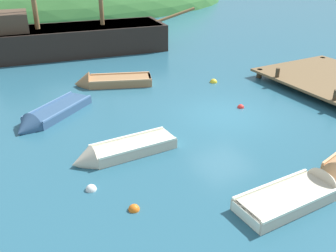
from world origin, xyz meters
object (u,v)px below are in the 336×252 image
(buoy_white, at_px, (91,190))
(buoy_yellow, at_px, (213,82))
(buoy_red, at_px, (241,108))
(buoy_orange, at_px, (134,210))
(rowboat_near_dock, at_px, (48,117))
(rowboat_portside, at_px, (119,153))
(sailing_ship, at_px, (68,44))
(rowboat_center, at_px, (108,83))
(rowboat_far, at_px, (301,195))

(buoy_white, distance_m, buoy_yellow, 10.54)
(buoy_red, relative_size, buoy_orange, 0.94)
(rowboat_near_dock, distance_m, buoy_yellow, 8.63)
(buoy_white, xyz_separation_m, buoy_orange, (0.74, -1.44, 0.00))
(rowboat_portside, relative_size, buoy_red, 12.29)
(buoy_yellow, height_order, buoy_red, buoy_yellow)
(buoy_red, bearing_deg, rowboat_near_dock, 160.11)
(sailing_ship, xyz_separation_m, rowboat_near_dock, (-3.48, -9.89, -0.54))
(sailing_ship, xyz_separation_m, buoy_orange, (-2.73, -16.91, -0.65))
(sailing_ship, bearing_deg, buoy_red, -63.32)
(buoy_red, bearing_deg, rowboat_center, 126.51)
(rowboat_near_dock, height_order, rowboat_far, rowboat_far)
(rowboat_portside, distance_m, buoy_yellow, 8.54)
(sailing_ship, relative_size, rowboat_center, 3.74)
(rowboat_near_dock, height_order, buoy_yellow, rowboat_near_dock)
(buoy_red, bearing_deg, buoy_orange, -149.00)
(rowboat_near_dock, distance_m, rowboat_far, 10.17)
(buoy_orange, bearing_deg, rowboat_near_dock, 96.13)
(rowboat_near_dock, bearing_deg, rowboat_far, 83.65)
(buoy_white, bearing_deg, buoy_red, 19.66)
(buoy_yellow, bearing_deg, rowboat_portside, -146.92)
(sailing_ship, height_order, buoy_yellow, sailing_ship)
(rowboat_near_dock, relative_size, buoy_red, 12.78)
(rowboat_near_dock, distance_m, buoy_orange, 7.05)
(sailing_ship, relative_size, rowboat_near_dock, 4.01)
(sailing_ship, bearing_deg, buoy_orange, -91.09)
(rowboat_near_dock, xyz_separation_m, rowboat_far, (5.12, -8.79, 0.01))
(buoy_yellow, relative_size, buoy_red, 1.28)
(buoy_white, bearing_deg, rowboat_portside, 44.92)
(buoy_white, bearing_deg, rowboat_near_dock, 90.17)
(rowboat_far, height_order, buoy_orange, rowboat_far)
(rowboat_far, xyz_separation_m, buoy_yellow, (3.50, 9.32, -0.11))
(rowboat_center, bearing_deg, buoy_orange, 94.61)
(rowboat_near_dock, bearing_deg, sailing_ship, -145.93)
(rowboat_portside, xyz_separation_m, buoy_orange, (-0.71, -2.88, -0.12))
(sailing_ship, xyz_separation_m, buoy_white, (-3.47, -15.46, -0.65))
(rowboat_portside, relative_size, buoy_yellow, 9.57)
(rowboat_far, bearing_deg, buoy_red, 64.82)
(buoy_yellow, distance_m, buoy_orange, 10.89)
(rowboat_center, xyz_separation_m, buoy_orange, (-2.85, -9.81, -0.13))
(rowboat_near_dock, height_order, buoy_orange, rowboat_near_dock)
(sailing_ship, bearing_deg, buoy_white, -94.55)
(rowboat_portside, xyz_separation_m, rowboat_center, (2.15, 6.93, 0.01))
(rowboat_portside, bearing_deg, buoy_red, -169.01)
(rowboat_portside, xyz_separation_m, rowboat_far, (3.65, -4.66, -0.01))
(rowboat_center, height_order, buoy_red, rowboat_center)
(buoy_white, distance_m, buoy_orange, 1.62)
(sailing_ship, distance_m, rowboat_near_dock, 10.50)
(rowboat_near_dock, distance_m, buoy_white, 5.57)
(sailing_ship, distance_m, buoy_yellow, 10.70)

